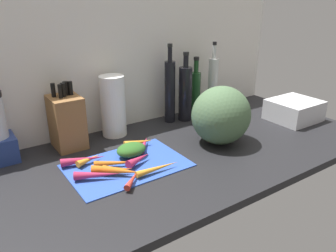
{
  "coord_description": "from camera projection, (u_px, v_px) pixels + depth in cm",
  "views": [
    {
      "loc": [
        -73.67,
        -99.68,
        60.17
      ],
      "look_at": [
        -5.46,
        0.32,
        11.65
      ],
      "focal_mm": 35.96,
      "sensor_mm": 36.0,
      "label": 1
    }
  ],
  "objects": [
    {
      "name": "carrot_8",
      "position": [
        139.0,
        159.0,
        1.24
      ],
      "size": [
        11.72,
        6.75,
        3.31
      ],
      "primitive_type": "cone",
      "rotation": [
        0.0,
        1.57,
        0.33
      ],
      "color": "#B2264C",
      "rests_on": "cutting_board"
    },
    {
      "name": "cutting_board",
      "position": [
        127.0,
        165.0,
        1.24
      ],
      "size": [
        43.11,
        28.88,
        0.8
      ],
      "primitive_type": "cube",
      "color": "#2D51B7",
      "rests_on": "ground_plane"
    },
    {
      "name": "carrot_10",
      "position": [
        89.0,
        159.0,
        1.25
      ],
      "size": [
        10.73,
        5.41,
        2.61
      ],
      "primitive_type": "cone",
      "rotation": [
        0.0,
        1.57,
        0.28
      ],
      "color": "orange",
      "rests_on": "cutting_board"
    },
    {
      "name": "carrot_5",
      "position": [
        158.0,
        168.0,
        1.19
      ],
      "size": [
        17.27,
        2.73,
        2.4
      ],
      "primitive_type": "cone",
      "rotation": [
        0.0,
        1.57,
        -0.02
      ],
      "color": "orange",
      "rests_on": "cutting_board"
    },
    {
      "name": "carrot_1",
      "position": [
        97.0,
        175.0,
        1.14
      ],
      "size": [
        15.08,
        9.94,
        3.04
      ],
      "primitive_type": "cone",
      "rotation": [
        0.0,
        1.57,
        -0.49
      ],
      "color": "#B2264C",
      "rests_on": "cutting_board"
    },
    {
      "name": "bottle_2",
      "position": [
        195.0,
        92.0,
        1.73
      ],
      "size": [
        5.05,
        5.05,
        30.03
      ],
      "color": "#19421E",
      "rests_on": "ground_plane"
    },
    {
      "name": "winter_squash",
      "position": [
        221.0,
        115.0,
        1.4
      ],
      "size": [
        25.43,
        23.74,
        24.51
      ],
      "primitive_type": "ellipsoid",
      "color": "#4C6B47",
      "rests_on": "ground_plane"
    },
    {
      "name": "carrot_greens_pile",
      "position": [
        131.0,
        150.0,
        1.3
      ],
      "size": [
        11.75,
        9.04,
        4.97
      ],
      "primitive_type": "ellipsoid",
      "color": "#2D6023",
      "rests_on": "cutting_board"
    },
    {
      "name": "carrot_0",
      "position": [
        83.0,
        160.0,
        1.24
      ],
      "size": [
        16.47,
        6.92,
        3.18
      ],
      "primitive_type": "cone",
      "rotation": [
        0.0,
        1.57,
        -0.24
      ],
      "color": "#B2264C",
      "rests_on": "cutting_board"
    },
    {
      "name": "carrot_4",
      "position": [
        139.0,
        142.0,
        1.38
      ],
      "size": [
        12.55,
        5.31,
        3.24
      ],
      "primitive_type": "cone",
      "rotation": [
        0.0,
        1.57,
        -0.18
      ],
      "color": "orange",
      "rests_on": "cutting_board"
    },
    {
      "name": "bottle_1",
      "position": [
        185.0,
        93.0,
        1.65
      ],
      "size": [
        6.56,
        6.56,
        33.93
      ],
      "color": "black",
      "rests_on": "ground_plane"
    },
    {
      "name": "wall_back",
      "position": [
        131.0,
        62.0,
        1.56
      ],
      "size": [
        170.0,
        3.0,
        60.0
      ],
      "primitive_type": "cube",
      "color": "silver",
      "rests_on": "ground_plane"
    },
    {
      "name": "bottle_3",
      "position": [
        213.0,
        85.0,
        1.76
      ],
      "size": [
        5.03,
        5.03,
        36.92
      ],
      "color": "silver",
      "rests_on": "ground_plane"
    },
    {
      "name": "dish_rack",
      "position": [
        294.0,
        110.0,
        1.68
      ],
      "size": [
        23.13,
        20.6,
        10.09
      ],
      "primitive_type": "cube",
      "color": "silver",
      "rests_on": "ground_plane"
    },
    {
      "name": "carrot_9",
      "position": [
        144.0,
        144.0,
        1.37
      ],
      "size": [
        10.74,
        11.99,
        2.66
      ],
      "primitive_type": "cone",
      "rotation": [
        0.0,
        1.57,
        0.87
      ],
      "color": "#B2264C",
      "rests_on": "cutting_board"
    },
    {
      "name": "carrot_6",
      "position": [
        112.0,
        169.0,
        1.17
      ],
      "size": [
        13.84,
        10.22,
        3.32
      ],
      "primitive_type": "cone",
      "rotation": [
        0.0,
        1.57,
        -0.55
      ],
      "color": "orange",
      "rests_on": "cutting_board"
    },
    {
      "name": "ground_plane",
      "position": [
        179.0,
        153.0,
        1.38
      ],
      "size": [
        170.0,
        80.0,
        3.0
      ],
      "primitive_type": "cube",
      "color": "black"
    },
    {
      "name": "knife_block",
      "position": [
        67.0,
        121.0,
        1.37
      ],
      "size": [
        11.73,
        14.42,
        27.06
      ],
      "color": "brown",
      "rests_on": "ground_plane"
    },
    {
      "name": "carrot_2",
      "position": [
        132.0,
        179.0,
        1.12
      ],
      "size": [
        9.73,
        9.26,
        2.24
      ],
      "primitive_type": "cone",
      "rotation": [
        0.0,
        1.57,
        0.75
      ],
      "color": "red",
      "rests_on": "cutting_board"
    },
    {
      "name": "paper_towel_roll",
      "position": [
        113.0,
        106.0,
        1.47
      ],
      "size": [
        10.82,
        10.82,
        26.96
      ],
      "primitive_type": "cylinder",
      "color": "white",
      "rests_on": "ground_plane"
    },
    {
      "name": "bottle_0",
      "position": [
        170.0,
        91.0,
        1.62
      ],
      "size": [
        5.12,
        5.12,
        38.07
      ],
      "color": "black",
      "rests_on": "ground_plane"
    },
    {
      "name": "carrot_3",
      "position": [
        119.0,
        163.0,
        1.23
      ],
      "size": [
        16.76,
        10.36,
        2.3
      ],
      "primitive_type": "cone",
      "rotation": [
        0.0,
        1.57,
        -0.49
      ],
      "color": "orange",
      "rests_on": "cutting_board"
    },
    {
      "name": "carrot_7",
      "position": [
        122.0,
        171.0,
        1.16
      ],
      "size": [
        12.07,
        11.52,
        3.23
      ],
      "primitive_type": "cone",
      "rotation": [
        0.0,
        1.57,
        -0.75
      ],
      "color": "orange",
      "rests_on": "cutting_board"
    }
  ]
}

